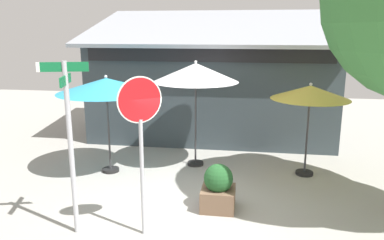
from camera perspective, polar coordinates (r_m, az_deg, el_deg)
name	(u,v)px	position (r m, az deg, el deg)	size (l,w,h in m)	color
ground_plane	(183,209)	(8.16, -1.41, -13.33)	(28.00, 28.00, 0.10)	#9E9B93
cafe_building	(213,85)	(13.34, 3.26, 5.34)	(8.37, 4.71, 4.38)	#333D42
street_sign_post	(69,133)	(6.86, -18.09, -1.91)	(0.83, 0.77, 3.14)	#A8AAB2
stop_sign	(141,126)	(6.48, -7.80, -0.94)	(0.65, 0.50, 2.89)	#A8AAB2
patio_umbrella_teal_left	(106,86)	(9.66, -12.87, 5.05)	(2.47, 2.47, 2.54)	black
patio_umbrella_ivory_center	(196,73)	(9.88, 0.56, 7.11)	(2.26, 2.26, 2.86)	black
patio_umbrella_mustard_right	(310,93)	(9.67, 17.48, 3.86)	(1.93, 1.93, 2.38)	black
sidewalk_planter	(218,188)	(7.90, 4.00, -10.31)	(0.69, 0.69, 0.97)	brown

